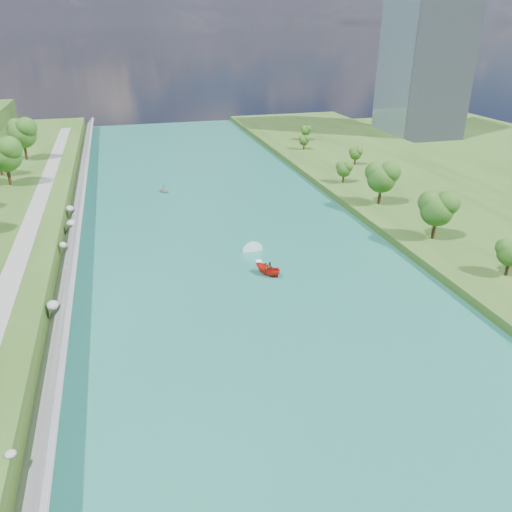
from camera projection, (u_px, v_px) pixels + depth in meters
name	position (u px, v px, depth m)	size (l,w,h in m)	color
ground	(259.00, 302.00, 68.97)	(260.00, 260.00, 0.00)	#2D5119
river_water	(228.00, 245.00, 86.41)	(55.00, 240.00, 0.10)	#185D4E
berm_east	(474.00, 215.00, 98.01)	(44.00, 240.00, 1.50)	#2D5119
riprap_bank	(69.00, 254.00, 78.93)	(4.24, 236.00, 4.15)	slate
riverside_path	(22.00, 247.00, 77.11)	(3.00, 200.00, 0.10)	gray
office_tower	(427.00, 40.00, 159.01)	(22.00, 22.00, 60.00)	gray
trees_east	(494.00, 234.00, 74.57)	(16.35, 136.26, 11.62)	#1C4B14
motorboat	(265.00, 267.00, 77.07)	(3.98, 19.03, 2.23)	red
raft	(164.00, 191.00, 113.24)	(3.34, 3.54, 1.64)	#93969B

